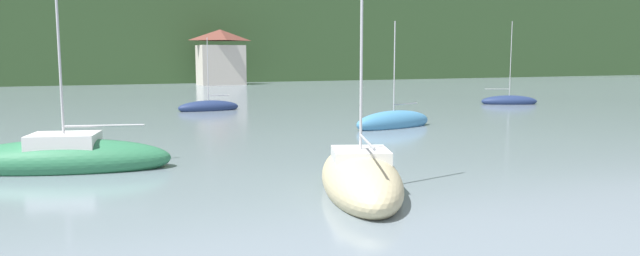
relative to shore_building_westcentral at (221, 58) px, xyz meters
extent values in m
cube|color=#38562D|center=(-11.97, 39.39, 7.29)|extent=(352.00, 66.89, 21.60)
ellipsoid|color=#264223|center=(13.99, 56.11, 4.05)|extent=(246.40, 46.82, 57.85)
cube|color=beige|center=(0.00, 0.00, -0.92)|extent=(5.74, 4.12, 5.17)
pyramid|color=brown|center=(0.00, 0.00, 3.00)|extent=(6.02, 4.32, 1.44)
ellipsoid|color=navy|center=(-10.32, -36.08, -3.29)|extent=(4.28, 1.56, 0.95)
cylinder|color=#B7B7BC|center=(-10.32, -36.08, -0.81)|extent=(0.05, 0.05, 4.46)
cylinder|color=#ADADB2|center=(-9.59, -36.03, -2.50)|extent=(1.47, 0.14, 0.05)
ellipsoid|color=teal|center=(-3.92, -49.53, -3.23)|extent=(5.04, 2.27, 1.22)
cylinder|color=#B7B7BC|center=(-3.92, -49.53, -0.49)|extent=(0.06, 0.06, 4.82)
cylinder|color=#ADADB2|center=(-3.10, -49.36, -2.32)|extent=(1.65, 0.40, 0.05)
ellipsoid|color=#CCBC8E|center=(-12.27, -61.41, -3.17)|extent=(4.13, 6.52, 1.50)
cylinder|color=#B7B7BC|center=(-12.27, -61.41, 0.55)|extent=(0.07, 0.07, 6.62)
cylinder|color=#ADADB2|center=(-12.71, -62.55, -1.96)|extent=(0.94, 2.30, 0.07)
cube|color=silver|center=(-12.27, -61.41, -2.55)|extent=(1.92, 1.95, 0.42)
ellipsoid|color=navy|center=(12.20, -40.31, -3.30)|extent=(4.51, 3.02, 0.93)
cylinder|color=#B7B7BC|center=(12.20, -40.31, -0.10)|extent=(0.05, 0.05, 5.88)
cylinder|color=#ADADB2|center=(11.33, -39.92, -2.34)|extent=(1.77, 0.82, 0.05)
ellipsoid|color=#2D754C|center=(-19.48, -54.80, -3.20)|extent=(6.97, 3.79, 1.37)
cylinder|color=#B7B7BC|center=(-19.48, -54.80, 0.18)|extent=(0.08, 0.08, 6.01)
cylinder|color=#ADADB2|center=(-18.27, -55.14, -2.10)|extent=(2.43, 0.74, 0.07)
cube|color=silver|center=(-19.48, -54.80, -2.58)|extent=(2.38, 2.02, 0.49)
camera|label=1|loc=(-19.53, -74.81, 0.09)|focal=32.33mm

